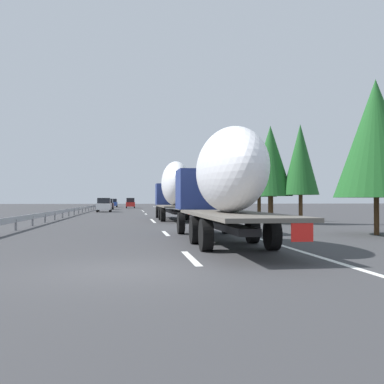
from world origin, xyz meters
TOP-DOWN VIEW (x-y plane):
  - ground_plane at (40.00, 0.00)m, footprint 260.00×260.00m
  - lane_stripe_0 at (2.00, -1.80)m, footprint 3.20×0.20m
  - lane_stripe_1 at (11.28, -1.80)m, footprint 3.20×0.20m
  - lane_stripe_2 at (22.85, -1.80)m, footprint 3.20×0.20m
  - lane_stripe_3 at (26.07, -1.80)m, footprint 3.20×0.20m
  - lane_stripe_4 at (41.17, -1.80)m, footprint 3.20×0.20m
  - lane_stripe_5 at (51.41, -1.80)m, footprint 3.20×0.20m
  - lane_stripe_6 at (57.08, -1.80)m, footprint 3.20×0.20m
  - edge_line_right at (45.00, -5.50)m, footprint 110.00×0.20m
  - truck_lead at (25.72, -3.60)m, footprint 12.57×2.55m
  - truck_trailing at (6.28, -3.60)m, footprint 13.43×2.55m
  - car_white_van at (50.64, 3.51)m, footprint 4.31×1.89m
  - car_black_suv at (66.40, 3.77)m, footprint 4.30×1.74m
  - car_red_compact at (78.45, 0.04)m, footprint 4.49×1.77m
  - car_blue_sedan at (88.70, 3.78)m, footprint 4.44×1.72m
  - road_sign at (49.26, -6.70)m, footprint 0.10×0.90m
  - tree_0 at (19.40, -9.72)m, footprint 3.06×3.06m
  - tree_1 at (82.99, -11.17)m, footprint 2.78×2.78m
  - tree_2 at (9.04, -11.54)m, footprint 3.91×3.91m
  - tree_3 at (55.26, -11.49)m, footprint 3.65×3.65m
  - tree_4 at (23.26, -10.03)m, footprint 2.75×2.75m
  - tree_5 at (18.32, -11.48)m, footprint 2.46×2.46m
  - guardrail_median at (43.00, 6.00)m, footprint 94.00×0.10m

SIDE VIEW (x-z plane):
  - ground_plane at x=40.00m, z-range 0.00..0.00m
  - lane_stripe_0 at x=2.00m, z-range 0.00..0.01m
  - lane_stripe_1 at x=11.28m, z-range 0.00..0.01m
  - lane_stripe_2 at x=22.85m, z-range 0.00..0.01m
  - lane_stripe_3 at x=26.07m, z-range 0.00..0.01m
  - lane_stripe_4 at x=41.17m, z-range 0.00..0.01m
  - lane_stripe_5 at x=51.41m, z-range 0.00..0.01m
  - lane_stripe_6 at x=57.08m, z-range 0.00..0.01m
  - edge_line_right at x=45.00m, z-range 0.00..0.01m
  - guardrail_median at x=43.00m, z-range 0.20..0.96m
  - car_black_suv at x=66.40m, z-range 0.02..1.79m
  - car_blue_sedan at x=88.70m, z-range 0.01..1.87m
  - car_white_van at x=50.64m, z-range 0.00..1.89m
  - car_red_compact at x=78.45m, z-range -0.01..1.99m
  - road_sign at x=49.26m, z-range 0.60..3.73m
  - truck_trailing at x=6.28m, z-range 0.29..4.50m
  - truck_lead at x=25.72m, z-range 0.25..4.93m
  - tree_3 at x=55.26m, z-range 0.95..7.22m
  - tree_4 at x=23.26m, z-range 0.93..7.44m
  - tree_1 at x=82.99m, z-range 0.62..7.85m
  - tree_0 at x=19.40m, z-range 0.94..7.76m
  - tree_5 at x=18.32m, z-range 0.98..7.76m
  - tree_2 at x=9.04m, z-range 0.88..8.22m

